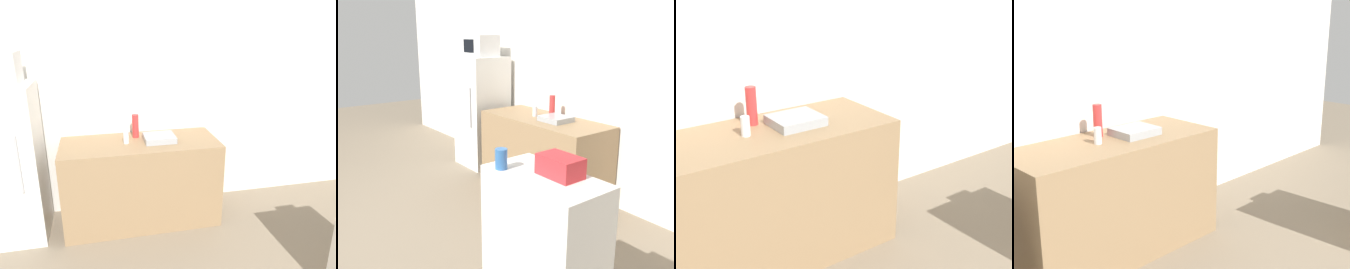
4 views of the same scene
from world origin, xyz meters
TOP-DOWN VIEW (x-y plane):
  - wall_back at (0.00, 2.69)m, footprint 8.00×0.06m
  - counter at (0.13, 2.31)m, footprint 1.64×0.67m
  - sink_basin at (0.33, 2.30)m, footprint 0.32×0.28m
  - bottle_tall at (0.11, 2.46)m, footprint 0.07×0.07m
  - bottle_short at (-0.01, 2.30)m, footprint 0.06×0.06m

SIDE VIEW (x-z plane):
  - counter at x=0.13m, z-range 0.00..0.92m
  - sink_basin at x=0.33m, z-range 0.92..0.98m
  - bottle_short at x=-0.01m, z-range 0.92..1.05m
  - bottle_tall at x=0.11m, z-range 0.92..1.17m
  - wall_back at x=0.00m, z-range 0.00..2.60m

